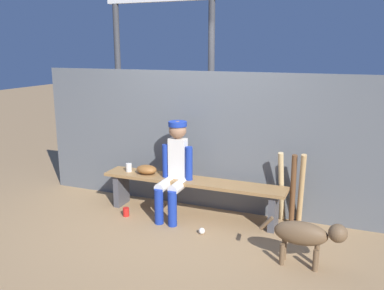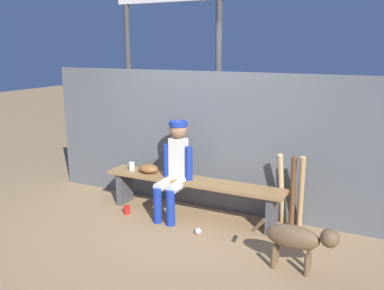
{
  "view_description": "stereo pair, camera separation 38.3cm",
  "coord_description": "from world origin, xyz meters",
  "px_view_note": "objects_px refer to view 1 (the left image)",
  "views": [
    {
      "loc": [
        1.84,
        -4.58,
        2.11
      ],
      "look_at": [
        0.0,
        0.0,
        0.93
      ],
      "focal_mm": 38.36,
      "sensor_mm": 36.0,
      "label": 1
    },
    {
      "loc": [
        2.19,
        -4.42,
        2.11
      ],
      "look_at": [
        0.0,
        0.0,
        0.93
      ],
      "focal_mm": 38.36,
      "sensor_mm": 36.0,
      "label": 2
    }
  ],
  "objects_px": {
    "baseball": "(202,231)",
    "scoreboard": "(164,2)",
    "bat_wood_tan": "(301,190)",
    "cup_on_bench": "(129,168)",
    "dog": "(307,235)",
    "bat_wood_dark": "(293,190)",
    "player_seated": "(174,166)",
    "baseball_glove": "(147,170)",
    "cup_on_ground": "(126,212)",
    "dugout_bench": "(192,188)",
    "bat_wood_natural": "(281,187)"
  },
  "relations": [
    {
      "from": "bat_wood_natural",
      "to": "scoreboard",
      "type": "xyz_separation_m",
      "value": [
        -2.1,
        1.17,
        2.34
      ]
    },
    {
      "from": "dugout_bench",
      "to": "cup_on_ground",
      "type": "distance_m",
      "value": 0.91
    },
    {
      "from": "dugout_bench",
      "to": "player_seated",
      "type": "bearing_deg",
      "value": -149.76
    },
    {
      "from": "player_seated",
      "to": "cup_on_bench",
      "type": "xyz_separation_m",
      "value": [
        -0.73,
        0.12,
        -0.13
      ]
    },
    {
      "from": "bat_wood_dark",
      "to": "dog",
      "type": "distance_m",
      "value": 0.97
    },
    {
      "from": "cup_on_bench",
      "to": "scoreboard",
      "type": "relative_size",
      "value": 0.03
    },
    {
      "from": "cup_on_ground",
      "to": "cup_on_bench",
      "type": "bearing_deg",
      "value": 112.2
    },
    {
      "from": "bat_wood_natural",
      "to": "scoreboard",
      "type": "height_order",
      "value": "scoreboard"
    },
    {
      "from": "baseball_glove",
      "to": "scoreboard",
      "type": "xyz_separation_m",
      "value": [
        -0.37,
        1.39,
        2.25
      ]
    },
    {
      "from": "baseball_glove",
      "to": "scoreboard",
      "type": "height_order",
      "value": "scoreboard"
    },
    {
      "from": "bat_wood_tan",
      "to": "cup_on_bench",
      "type": "bearing_deg",
      "value": -175.36
    },
    {
      "from": "scoreboard",
      "to": "dog",
      "type": "xyz_separation_m",
      "value": [
        2.52,
        -2.14,
        -2.45
      ]
    },
    {
      "from": "baseball_glove",
      "to": "baseball",
      "type": "relative_size",
      "value": 3.78
    },
    {
      "from": "bat_wood_natural",
      "to": "baseball_glove",
      "type": "bearing_deg",
      "value": -172.6
    },
    {
      "from": "bat_wood_natural",
      "to": "bat_wood_dark",
      "type": "relative_size",
      "value": 1.02
    },
    {
      "from": "baseball",
      "to": "scoreboard",
      "type": "height_order",
      "value": "scoreboard"
    },
    {
      "from": "bat_wood_dark",
      "to": "bat_wood_tan",
      "type": "height_order",
      "value": "bat_wood_tan"
    },
    {
      "from": "baseball",
      "to": "scoreboard",
      "type": "bearing_deg",
      "value": 125.51
    },
    {
      "from": "scoreboard",
      "to": "cup_on_bench",
      "type": "bearing_deg",
      "value": -85.99
    },
    {
      "from": "bat_wood_natural",
      "to": "baseball",
      "type": "distance_m",
      "value": 1.12
    },
    {
      "from": "bat_wood_dark",
      "to": "cup_on_ground",
      "type": "relative_size",
      "value": 8.13
    },
    {
      "from": "player_seated",
      "to": "cup_on_ground",
      "type": "height_order",
      "value": "player_seated"
    },
    {
      "from": "cup_on_ground",
      "to": "scoreboard",
      "type": "xyz_separation_m",
      "value": [
        -0.24,
        1.73,
        2.73
      ]
    },
    {
      "from": "bat_wood_natural",
      "to": "cup_on_ground",
      "type": "distance_m",
      "value": 1.99
    },
    {
      "from": "baseball_glove",
      "to": "dog",
      "type": "bearing_deg",
      "value": -19.19
    },
    {
      "from": "player_seated",
      "to": "dog",
      "type": "bearing_deg",
      "value": -20.54
    },
    {
      "from": "cup_on_ground",
      "to": "cup_on_bench",
      "type": "distance_m",
      "value": 0.61
    },
    {
      "from": "baseball",
      "to": "cup_on_ground",
      "type": "bearing_deg",
      "value": 173.35
    },
    {
      "from": "player_seated",
      "to": "dog",
      "type": "distance_m",
      "value": 1.84
    },
    {
      "from": "bat_wood_dark",
      "to": "baseball",
      "type": "bearing_deg",
      "value": -145.29
    },
    {
      "from": "bat_wood_dark",
      "to": "bat_wood_natural",
      "type": "bearing_deg",
      "value": 162.53
    },
    {
      "from": "cup_on_ground",
      "to": "player_seated",
      "type": "bearing_deg",
      "value": 20.67
    },
    {
      "from": "baseball",
      "to": "cup_on_ground",
      "type": "distance_m",
      "value": 1.09
    },
    {
      "from": "bat_wood_tan",
      "to": "cup_on_bench",
      "type": "distance_m",
      "value": 2.25
    },
    {
      "from": "baseball",
      "to": "scoreboard",
      "type": "xyz_separation_m",
      "value": [
        -1.32,
        1.85,
        2.75
      ]
    },
    {
      "from": "baseball",
      "to": "dog",
      "type": "bearing_deg",
      "value": -13.53
    },
    {
      "from": "dugout_bench",
      "to": "bat_wood_dark",
      "type": "bearing_deg",
      "value": 8.27
    },
    {
      "from": "player_seated",
      "to": "baseball",
      "type": "height_order",
      "value": "player_seated"
    },
    {
      "from": "bat_wood_dark",
      "to": "cup_on_ground",
      "type": "xyz_separation_m",
      "value": [
        -2.01,
        -0.51,
        -0.39
      ]
    },
    {
      "from": "dugout_bench",
      "to": "cup_on_ground",
      "type": "bearing_deg",
      "value": -156.82
    },
    {
      "from": "player_seated",
      "to": "bat_wood_tan",
      "type": "bearing_deg",
      "value": 11.24
    },
    {
      "from": "player_seated",
      "to": "bat_wood_tan",
      "type": "distance_m",
      "value": 1.56
    },
    {
      "from": "player_seated",
      "to": "baseball_glove",
      "type": "bearing_deg",
      "value": 166.04
    },
    {
      "from": "cup_on_ground",
      "to": "bat_wood_tan",
      "type": "bearing_deg",
      "value": 13.95
    },
    {
      "from": "baseball_glove",
      "to": "bat_wood_tan",
      "type": "bearing_deg",
      "value": 5.49
    },
    {
      "from": "baseball",
      "to": "cup_on_bench",
      "type": "distance_m",
      "value": 1.4
    },
    {
      "from": "player_seated",
      "to": "bat_wood_dark",
      "type": "height_order",
      "value": "player_seated"
    },
    {
      "from": "baseball_glove",
      "to": "cup_on_ground",
      "type": "xyz_separation_m",
      "value": [
        -0.13,
        -0.33,
        -0.49
      ]
    },
    {
      "from": "baseball",
      "to": "dugout_bench",
      "type": "bearing_deg",
      "value": 123.75
    },
    {
      "from": "baseball_glove",
      "to": "scoreboard",
      "type": "distance_m",
      "value": 2.67
    }
  ]
}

